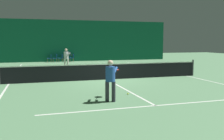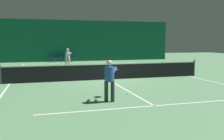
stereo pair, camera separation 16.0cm
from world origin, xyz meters
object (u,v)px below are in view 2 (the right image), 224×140
tennis_net (108,71)px  player_far (68,57)px  courtside_chair_0 (52,58)px  courtside_chair_2 (63,57)px  courtside_chair_1 (58,58)px  player_near (110,77)px  tennis_ball (127,94)px  courtside_chair_3 (69,57)px  courtside_chair_4 (74,57)px

tennis_net → player_far: bearing=103.1°
courtside_chair_0 → courtside_chair_2: size_ratio=1.00×
tennis_net → player_far: player_far is taller
courtside_chair_1 → courtside_chair_2: 0.61m
player_near → courtside_chair_0: (-1.28, 19.27, -0.44)m
tennis_net → tennis_ball: (-0.28, -4.35, -0.48)m
player_near → tennis_ball: bearing=-20.3°
courtside_chair_3 → courtside_chair_4: 0.61m
player_far → courtside_chair_2: 7.04m
tennis_net → courtside_chair_2: 14.04m
courtside_chair_3 → tennis_ball: 18.33m
courtside_chair_0 → tennis_ball: bearing=7.3°
player_near → courtside_chair_0: bearing=31.7°
courtside_chair_2 → tennis_ball: 18.36m
courtside_chair_0 → courtside_chair_4: (2.45, 0.00, 0.00)m
player_near → tennis_ball: (1.06, 0.95, -0.89)m
player_near → courtside_chair_1: 19.29m
courtside_chair_0 → player_far: bearing=8.2°
player_near → courtside_chair_0: 19.32m
player_near → player_far: bearing=29.2°
courtside_chair_4 → courtside_chair_0: bearing=-90.0°
player_near → courtside_chair_4: 19.31m
tennis_net → player_near: 5.49m
player_near → courtside_chair_2: 19.27m
tennis_net → courtside_chair_0: bearing=100.7°
courtside_chair_0 → courtside_chair_3: size_ratio=1.00×
tennis_ball → courtside_chair_0: bearing=97.3°
player_far → tennis_ball: 11.42m
courtside_chair_4 → courtside_chair_2: bearing=-90.0°
courtside_chair_0 → courtside_chair_1: size_ratio=1.00×
courtside_chair_1 → tennis_ball: bearing=5.4°
tennis_ball → player_far: bearing=96.7°
player_near → courtside_chair_4: bearing=24.4°
courtside_chair_3 → courtside_chair_0: bearing=-90.0°
player_far → courtside_chair_4: (1.44, 7.02, -0.49)m
courtside_chair_1 → courtside_chair_3: size_ratio=1.00×
courtside_chair_1 → courtside_chair_0: bearing=-90.0°
player_near → courtside_chair_3: bearing=26.3°
tennis_ball → courtside_chair_1: bearing=95.4°
courtside_chair_1 → courtside_chair_4: bearing=90.0°
courtside_chair_2 → courtside_chair_1: bearing=-90.0°
courtside_chair_1 → player_near: bearing=2.0°
courtside_chair_2 → courtside_chair_3: same height
courtside_chair_1 → courtside_chair_4: same height
courtside_chair_2 → courtside_chair_4: 1.23m
player_far → courtside_chair_0: size_ratio=2.00×
courtside_chair_4 → tennis_ball: bearing=-0.3°
tennis_net → courtside_chair_1: size_ratio=14.29×
courtside_chair_3 → tennis_ball: size_ratio=12.73×
player_far → courtside_chair_3: (0.83, 7.02, -0.49)m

